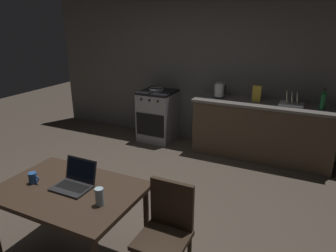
{
  "coord_description": "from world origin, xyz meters",
  "views": [
    {
      "loc": [
        1.87,
        -2.45,
        2.12
      ],
      "look_at": [
        0.28,
        0.89,
        0.83
      ],
      "focal_mm": 32.81,
      "sensor_mm": 36.0,
      "label": 1
    }
  ],
  "objects_px": {
    "bottle": "(323,100)",
    "coffee_mug": "(33,178)",
    "drinking_glass": "(100,197)",
    "cereal_box": "(257,93)",
    "dining_table": "(69,196)",
    "chair": "(166,228)",
    "frying_pan": "(156,90)",
    "laptop": "(75,182)",
    "dish_rack": "(292,102)",
    "electric_kettle": "(219,90)",
    "stove_oven": "(158,115)"
  },
  "relations": [
    {
      "from": "chair",
      "to": "coffee_mug",
      "type": "distance_m",
      "value": 1.25
    },
    {
      "from": "laptop",
      "to": "chair",
      "type": "bearing_deg",
      "value": 6.02
    },
    {
      "from": "electric_kettle",
      "to": "drinking_glass",
      "type": "relative_size",
      "value": 1.7
    },
    {
      "from": "laptop",
      "to": "dish_rack",
      "type": "height_order",
      "value": "dish_rack"
    },
    {
      "from": "laptop",
      "to": "dish_rack",
      "type": "distance_m",
      "value": 3.35
    },
    {
      "from": "bottle",
      "to": "drinking_glass",
      "type": "xyz_separation_m",
      "value": [
        -1.53,
        -3.07,
        -0.23
      ]
    },
    {
      "from": "frying_pan",
      "to": "drinking_glass",
      "type": "bearing_deg",
      "value": -70.06
    },
    {
      "from": "dining_table",
      "to": "coffee_mug",
      "type": "relative_size",
      "value": 11.01
    },
    {
      "from": "drinking_glass",
      "to": "cereal_box",
      "type": "height_order",
      "value": "cereal_box"
    },
    {
      "from": "stove_oven",
      "to": "chair",
      "type": "height_order",
      "value": "stove_oven"
    },
    {
      "from": "frying_pan",
      "to": "laptop",
      "type": "bearing_deg",
      "value": -75.69
    },
    {
      "from": "chair",
      "to": "bottle",
      "type": "distance_m",
      "value": 3.07
    },
    {
      "from": "frying_pan",
      "to": "coffee_mug",
      "type": "relative_size",
      "value": 3.93
    },
    {
      "from": "coffee_mug",
      "to": "bottle",
      "type": "bearing_deg",
      "value": 53.35
    },
    {
      "from": "chair",
      "to": "cereal_box",
      "type": "bearing_deg",
      "value": 76.13
    },
    {
      "from": "drinking_glass",
      "to": "dish_rack",
      "type": "relative_size",
      "value": 0.42
    },
    {
      "from": "coffee_mug",
      "to": "electric_kettle",
      "type": "bearing_deg",
      "value": 76.26
    },
    {
      "from": "bottle",
      "to": "drinking_glass",
      "type": "height_order",
      "value": "bottle"
    },
    {
      "from": "coffee_mug",
      "to": "chair",
      "type": "bearing_deg",
      "value": 10.62
    },
    {
      "from": "dining_table",
      "to": "frying_pan",
      "type": "xyz_separation_m",
      "value": [
        -0.73,
        3.02,
        0.26
      ]
    },
    {
      "from": "electric_kettle",
      "to": "stove_oven",
      "type": "bearing_deg",
      "value": -179.87
    },
    {
      "from": "bottle",
      "to": "coffee_mug",
      "type": "distance_m",
      "value": 3.81
    },
    {
      "from": "drinking_glass",
      "to": "coffee_mug",
      "type": "bearing_deg",
      "value": 178.29
    },
    {
      "from": "laptop",
      "to": "frying_pan",
      "type": "xyz_separation_m",
      "value": [
        -0.76,
        2.97,
        0.14
      ]
    },
    {
      "from": "dining_table",
      "to": "coffee_mug",
      "type": "distance_m",
      "value": 0.37
    },
    {
      "from": "chair",
      "to": "dish_rack",
      "type": "relative_size",
      "value": 2.62
    },
    {
      "from": "dining_table",
      "to": "drinking_glass",
      "type": "relative_size",
      "value": 8.49
    },
    {
      "from": "bottle",
      "to": "coffee_mug",
      "type": "xyz_separation_m",
      "value": [
        -2.27,
        -3.05,
        -0.25
      ]
    },
    {
      "from": "dining_table",
      "to": "cereal_box",
      "type": "height_order",
      "value": "cereal_box"
    },
    {
      "from": "electric_kettle",
      "to": "dish_rack",
      "type": "height_order",
      "value": "electric_kettle"
    },
    {
      "from": "dining_table",
      "to": "dish_rack",
      "type": "bearing_deg",
      "value": 63.51
    },
    {
      "from": "stove_oven",
      "to": "cereal_box",
      "type": "xyz_separation_m",
      "value": [
        1.71,
        0.02,
        0.58
      ]
    },
    {
      "from": "drinking_glass",
      "to": "stove_oven",
      "type": "bearing_deg",
      "value": 109.54
    },
    {
      "from": "laptop",
      "to": "dish_rack",
      "type": "xyz_separation_m",
      "value": [
        1.49,
        2.99,
        0.16
      ]
    },
    {
      "from": "frying_pan",
      "to": "dish_rack",
      "type": "bearing_deg",
      "value": 0.71
    },
    {
      "from": "electric_kettle",
      "to": "frying_pan",
      "type": "bearing_deg",
      "value": -178.59
    },
    {
      "from": "stove_oven",
      "to": "dish_rack",
      "type": "distance_m",
      "value": 2.29
    },
    {
      "from": "dining_table",
      "to": "cereal_box",
      "type": "distance_m",
      "value": 3.24
    },
    {
      "from": "drinking_glass",
      "to": "cereal_box",
      "type": "bearing_deg",
      "value": 79.07
    },
    {
      "from": "stove_oven",
      "to": "frying_pan",
      "type": "distance_m",
      "value": 0.48
    },
    {
      "from": "dining_table",
      "to": "drinking_glass",
      "type": "height_order",
      "value": "drinking_glass"
    },
    {
      "from": "cereal_box",
      "to": "bottle",
      "type": "bearing_deg",
      "value": -4.35
    },
    {
      "from": "chair",
      "to": "drinking_glass",
      "type": "xyz_separation_m",
      "value": [
        -0.46,
        -0.25,
        0.31
      ]
    },
    {
      "from": "dining_table",
      "to": "cereal_box",
      "type": "relative_size",
      "value": 5.05
    },
    {
      "from": "dining_table",
      "to": "electric_kettle",
      "type": "xyz_separation_m",
      "value": [
        0.41,
        3.04,
        0.35
      ]
    },
    {
      "from": "frying_pan",
      "to": "drinking_glass",
      "type": "height_order",
      "value": "frying_pan"
    },
    {
      "from": "bottle",
      "to": "frying_pan",
      "type": "distance_m",
      "value": 2.65
    },
    {
      "from": "dining_table",
      "to": "dish_rack",
      "type": "height_order",
      "value": "dish_rack"
    },
    {
      "from": "chair",
      "to": "electric_kettle",
      "type": "distance_m",
      "value": 2.95
    },
    {
      "from": "chair",
      "to": "frying_pan",
      "type": "height_order",
      "value": "frying_pan"
    }
  ]
}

